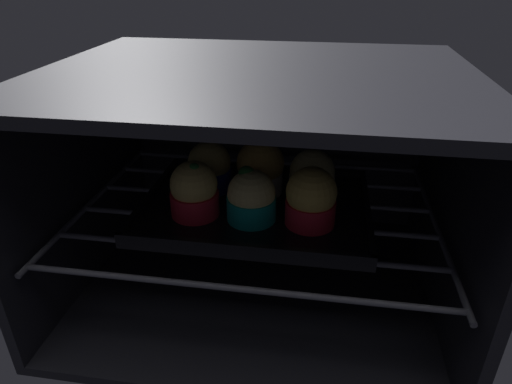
{
  "coord_description": "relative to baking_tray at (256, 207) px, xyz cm",
  "views": [
    {
      "loc": [
        9.25,
        -38.09,
        48.79
      ],
      "look_at": [
        0.0,
        21.0,
        17.33
      ],
      "focal_mm": 31.27,
      "sensor_mm": 36.0,
      "label": 1
    }
  ],
  "objects": [
    {
      "name": "muffin_row1_col2",
      "position": [
        8.17,
        4.1,
        3.9
      ],
      "size": [
        7.13,
        7.13,
        7.75
      ],
      "color": "silver",
      "rests_on": "baking_tray"
    },
    {
      "name": "oven_cavity",
      "position": [
        0.0,
        5.24,
        2.31
      ],
      "size": [
        59.0,
        47.0,
        37.0
      ],
      "color": "black",
      "rests_on": "ground"
    },
    {
      "name": "muffin_row0_col1",
      "position": [
        -0.12,
        -4.26,
        3.88
      ],
      "size": [
        7.13,
        7.13,
        8.02
      ],
      "color": "#0C8C84",
      "rests_on": "baking_tray"
    },
    {
      "name": "muffin_row0_col2",
      "position": [
        8.4,
        -4.19,
        4.45
      ],
      "size": [
        7.13,
        7.13,
        8.55
      ],
      "color": "red",
      "rests_on": "baking_tray"
    },
    {
      "name": "baking_tray",
      "position": [
        0.0,
        0.0,
        0.0
      ],
      "size": [
        34.26,
        25.7,
        2.2
      ],
      "color": "black",
      "rests_on": "oven_rack"
    },
    {
      "name": "oven_rack",
      "position": [
        0.0,
        1.0,
        -1.09
      ],
      "size": [
        54.8,
        42.0,
        0.8
      ],
      "color": "#51515B",
      "rests_on": "oven_cavity"
    },
    {
      "name": "muffin_row1_col0",
      "position": [
        -8.26,
        4.33,
        4.14
      ],
      "size": [
        7.13,
        7.13,
        8.03
      ],
      "color": "#1928B7",
      "rests_on": "baking_tray"
    },
    {
      "name": "muffin_row0_col0",
      "position": [
        -8.38,
        -4.18,
        4.31
      ],
      "size": [
        7.13,
        7.13,
        8.41
      ],
      "color": "red",
      "rests_on": "baking_tray"
    },
    {
      "name": "muffin_row1_col1",
      "position": [
        -0.16,
        4.45,
        4.62
      ],
      "size": [
        7.57,
        7.57,
        8.76
      ],
      "color": "silver",
      "rests_on": "baking_tray"
    }
  ]
}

